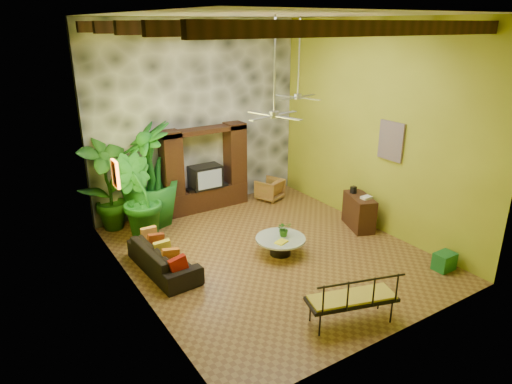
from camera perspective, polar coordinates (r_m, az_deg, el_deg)
ground at (r=10.37m, az=1.68°, el=-7.52°), size 7.00×7.00×0.00m
ceiling at (r=9.17m, az=2.02°, el=21.29°), size 6.00×7.00×0.02m
back_wall at (r=12.44m, az=-7.41°, el=9.30°), size 6.00×0.02×5.00m
left_wall at (r=8.21m, az=-15.75°, el=2.96°), size 0.02×7.00×5.00m
right_wall at (r=11.39m, az=14.52°, el=7.81°), size 0.02×7.00×5.00m
stone_accent_wall at (r=12.39m, az=-7.29°, el=9.26°), size 5.98×0.10×4.98m
ceiling_beams at (r=9.17m, az=2.00°, el=19.91°), size 5.95×5.36×0.22m
entertainment_center at (r=12.51m, az=-6.37°, el=2.13°), size 2.40×0.55×2.30m
ceiling_fan_front at (r=8.85m, az=2.30°, el=10.93°), size 1.28×1.28×1.86m
ceiling_fan_back at (r=11.18m, az=5.28°, el=12.83°), size 1.28×1.28×1.86m
wall_art_mask at (r=9.26m, az=-17.16°, el=2.16°), size 0.06×0.32×0.55m
wall_art_painting at (r=11.02m, az=16.54°, el=6.13°), size 0.06×0.70×0.90m
sofa at (r=9.71m, az=-11.49°, el=-8.06°), size 0.91×2.06×0.59m
wicker_armchair at (r=13.27m, az=1.72°, el=0.35°), size 0.87×0.88×0.62m
tall_plant_a at (r=11.60m, az=-18.06°, el=1.05°), size 1.49×1.23×2.43m
tall_plant_b at (r=10.99m, az=-14.58°, el=-0.76°), size 1.43×1.41×2.03m
tall_plant_c at (r=11.70m, az=-13.22°, el=2.17°), size 1.54×1.54×2.61m
coffee_table at (r=10.19m, az=3.07°, el=-6.46°), size 1.11×1.11×0.40m
centerpiece_plant at (r=10.15m, az=3.52°, el=-4.60°), size 0.37×0.33×0.35m
yellow_tray at (r=9.91m, az=3.18°, el=-6.26°), size 0.32×0.28×0.03m
iron_bench at (r=8.02m, az=12.30°, el=-12.71°), size 1.64×1.00×0.57m
side_console at (r=11.70m, az=12.75°, el=-2.43°), size 0.81×1.14×0.84m
green_bin at (r=10.38m, az=22.48°, el=-8.01°), size 0.43×0.32×0.38m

